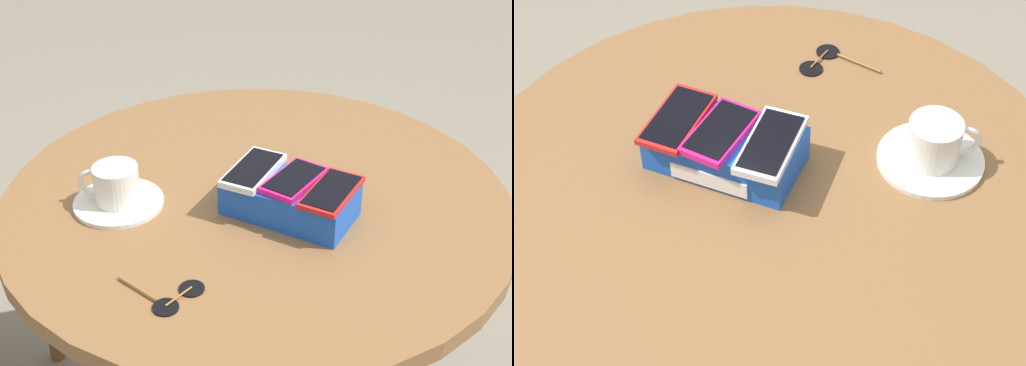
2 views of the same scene
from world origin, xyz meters
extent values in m
cylinder|color=#2D2D2D|center=(0.00, 0.00, 0.35)|extent=(0.07, 0.07, 0.66)
cylinder|color=brown|center=(0.00, 0.00, 0.70)|extent=(0.88, 0.88, 0.03)
cube|color=blue|center=(-0.09, 0.01, 0.74)|extent=(0.23, 0.17, 0.06)
cube|color=white|center=(-0.07, -0.05, 0.73)|extent=(0.11, 0.03, 0.03)
cube|color=red|center=(-0.15, -0.02, 0.77)|extent=(0.10, 0.14, 0.01)
cube|color=black|center=(-0.15, -0.02, 0.78)|extent=(0.09, 0.13, 0.00)
cube|color=#D11975|center=(-0.09, 0.00, 0.77)|extent=(0.08, 0.13, 0.01)
cube|color=black|center=(-0.09, 0.00, 0.78)|extent=(0.07, 0.12, 0.00)
cube|color=silver|center=(-0.02, 0.02, 0.77)|extent=(0.10, 0.15, 0.01)
cube|color=black|center=(-0.02, 0.02, 0.78)|extent=(0.09, 0.13, 0.00)
cylinder|color=silver|center=(0.14, 0.19, 0.71)|extent=(0.15, 0.15, 0.01)
cylinder|color=silver|center=(0.14, 0.19, 0.75)|extent=(0.08, 0.08, 0.07)
cylinder|color=brown|center=(0.14, 0.19, 0.78)|extent=(0.07, 0.07, 0.00)
torus|color=silver|center=(0.17, 0.22, 0.75)|extent=(0.05, 0.04, 0.05)
cylinder|color=black|center=(-0.12, 0.25, 0.71)|extent=(0.04, 0.04, 0.00)
cylinder|color=black|center=(-0.12, 0.30, 0.71)|extent=(0.04, 0.04, 0.00)
cylinder|color=olive|center=(-0.12, 0.27, 0.72)|extent=(0.01, 0.05, 0.00)
cylinder|color=olive|center=(-0.06, 0.31, 0.72)|extent=(0.08, 0.01, 0.00)
camera|label=1|loc=(-0.74, 0.74, 1.38)|focal=50.00mm
camera|label=2|loc=(0.50, -0.62, 1.58)|focal=60.00mm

